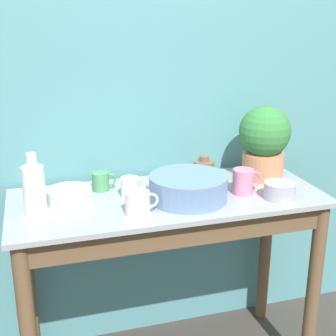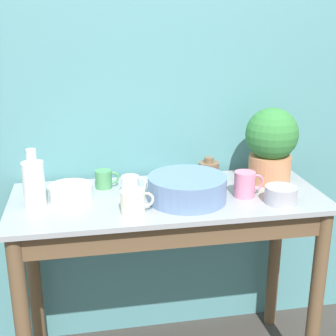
% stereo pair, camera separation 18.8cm
% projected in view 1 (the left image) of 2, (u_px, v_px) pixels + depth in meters
% --- Properties ---
extents(wall_back, '(6.00, 0.05, 2.40)m').
position_uv_depth(wall_back, '(148.00, 97.00, 2.10)').
color(wall_back, teal).
rests_on(wall_back, ground_plane).
extents(counter_table, '(1.28, 0.53, 0.84)m').
position_uv_depth(counter_table, '(169.00, 240.00, 1.96)').
color(counter_table, brown).
rests_on(counter_table, ground_plane).
extents(potted_plant, '(0.23, 0.23, 0.33)m').
position_uv_depth(potted_plant, '(264.00, 140.00, 2.08)').
color(potted_plant, tan).
rests_on(potted_plant, counter_table).
extents(bowl_wash_large, '(0.31, 0.31, 0.10)m').
position_uv_depth(bowl_wash_large, '(188.00, 188.00, 1.86)').
color(bowl_wash_large, '#6684B2').
rests_on(bowl_wash_large, counter_table).
extents(bottle_tall, '(0.08, 0.08, 0.23)m').
position_uv_depth(bottle_tall, '(34.00, 188.00, 1.73)').
color(bottle_tall, white).
rests_on(bottle_tall, counter_table).
extents(bottle_short, '(0.09, 0.09, 0.11)m').
position_uv_depth(bottle_short, '(204.00, 170.00, 2.09)').
color(bottle_short, brown).
rests_on(bottle_short, counter_table).
extents(mug_cream, '(0.13, 0.09, 0.09)m').
position_uv_depth(mug_cream, '(138.00, 203.00, 1.73)').
color(mug_cream, beige).
rests_on(mug_cream, counter_table).
extents(mug_green, '(0.10, 0.07, 0.08)m').
position_uv_depth(mug_green, '(101.00, 181.00, 1.97)').
color(mug_green, '#4C935B').
rests_on(mug_green, counter_table).
extents(mug_pink, '(0.12, 0.09, 0.10)m').
position_uv_depth(mug_pink, '(244.00, 181.00, 1.93)').
color(mug_pink, pink).
rests_on(mug_pink, counter_table).
extents(mug_white, '(0.11, 0.07, 0.08)m').
position_uv_depth(mug_white, '(131.00, 187.00, 1.90)').
color(mug_white, white).
rests_on(mug_white, counter_table).
extents(bowl_small_steel, '(0.13, 0.13, 0.07)m').
position_uv_depth(bowl_small_steel, '(279.00, 191.00, 1.88)').
color(bowl_small_steel, '#A8A8B2').
rests_on(bowl_small_steel, counter_table).
extents(bowl_small_enamel_white, '(0.18, 0.18, 0.06)m').
position_uv_depth(bowl_small_enamel_white, '(70.00, 196.00, 1.84)').
color(bowl_small_enamel_white, silver).
rests_on(bowl_small_enamel_white, counter_table).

